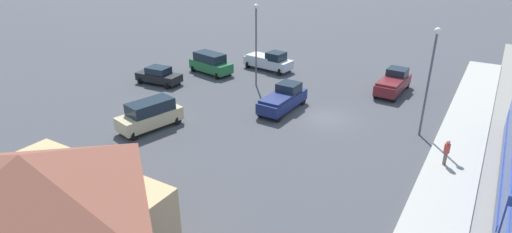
{
  "coord_description": "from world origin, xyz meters",
  "views": [
    {
      "loc": [
        -10.97,
        29.15,
        13.71
      ],
      "look_at": [
        3.8,
        4.62,
        1.0
      ],
      "focal_mm": 28.94,
      "sensor_mm": 36.0,
      "label": 1
    }
  ],
  "objects_px": {
    "suv_green": "(211,63)",
    "sedan_black": "(159,75)",
    "pickup_navy": "(283,99)",
    "light_pole_lot_center": "(256,36)",
    "suv_tan": "(150,114)",
    "station_building": "(34,215)",
    "pickup_silver": "(269,61)",
    "light_pole_near_platform": "(431,70)",
    "pickup_maroon": "(393,82)",
    "pedestrian_on_platform": "(447,151)"
  },
  "relations": [
    {
      "from": "suv_green",
      "to": "sedan_black",
      "type": "height_order",
      "value": "suv_green"
    },
    {
      "from": "pickup_navy",
      "to": "light_pole_lot_center",
      "type": "bearing_deg",
      "value": -38.78
    },
    {
      "from": "suv_tan",
      "to": "light_pole_lot_center",
      "type": "height_order",
      "value": "light_pole_lot_center"
    },
    {
      "from": "station_building",
      "to": "sedan_black",
      "type": "xyz_separation_m",
      "value": [
        13.36,
        -21.24,
        -2.23
      ]
    },
    {
      "from": "pickup_silver",
      "to": "sedan_black",
      "type": "xyz_separation_m",
      "value": [
        7.1,
        9.64,
        -0.15
      ]
    },
    {
      "from": "light_pole_near_platform",
      "to": "light_pole_lot_center",
      "type": "relative_size",
      "value": 1.02
    },
    {
      "from": "pickup_silver",
      "to": "suv_green",
      "type": "distance_m",
      "value": 6.38
    },
    {
      "from": "station_building",
      "to": "pickup_silver",
      "type": "distance_m",
      "value": 31.57
    },
    {
      "from": "station_building",
      "to": "pickup_silver",
      "type": "bearing_deg",
      "value": -78.54
    },
    {
      "from": "pickup_maroon",
      "to": "suv_tan",
      "type": "distance_m",
      "value": 22.3
    },
    {
      "from": "light_pole_near_platform",
      "to": "suv_green",
      "type": "bearing_deg",
      "value": -10.05
    },
    {
      "from": "suv_tan",
      "to": "light_pole_lot_center",
      "type": "relative_size",
      "value": 0.66
    },
    {
      "from": "pickup_navy",
      "to": "station_building",
      "type": "bearing_deg",
      "value": 89.23
    },
    {
      "from": "sedan_black",
      "to": "light_pole_near_platform",
      "type": "distance_m",
      "value": 24.95
    },
    {
      "from": "light_pole_lot_center",
      "to": "light_pole_near_platform",
      "type": "bearing_deg",
      "value": 168.82
    },
    {
      "from": "light_pole_lot_center",
      "to": "pickup_silver",
      "type": "bearing_deg",
      "value": -74.77
    },
    {
      "from": "pickup_silver",
      "to": "pickup_navy",
      "type": "bearing_deg",
      "value": 125.5
    },
    {
      "from": "suv_green",
      "to": "pickup_navy",
      "type": "bearing_deg",
      "value": 156.46
    },
    {
      "from": "pedestrian_on_platform",
      "to": "suv_green",
      "type": "relative_size",
      "value": 0.33
    },
    {
      "from": "pedestrian_on_platform",
      "to": "sedan_black",
      "type": "xyz_separation_m",
      "value": [
        26.85,
        -2.76,
        -0.4
      ]
    },
    {
      "from": "sedan_black",
      "to": "station_building",
      "type": "bearing_deg",
      "value": 122.17
    },
    {
      "from": "pedestrian_on_platform",
      "to": "suv_tan",
      "type": "height_order",
      "value": "suv_tan"
    },
    {
      "from": "pickup_navy",
      "to": "sedan_black",
      "type": "xyz_separation_m",
      "value": [
        13.65,
        0.46,
        -0.15
      ]
    },
    {
      "from": "suv_tan",
      "to": "pickup_silver",
      "type": "bearing_deg",
      "value": -91.52
    },
    {
      "from": "pedestrian_on_platform",
      "to": "pickup_silver",
      "type": "distance_m",
      "value": 23.32
    },
    {
      "from": "pickup_silver",
      "to": "suv_tan",
      "type": "distance_m",
      "value": 17.62
    },
    {
      "from": "suv_tan",
      "to": "sedan_black",
      "type": "distance_m",
      "value": 10.38
    },
    {
      "from": "pedestrian_on_platform",
      "to": "pickup_maroon",
      "type": "relative_size",
      "value": 0.31
    },
    {
      "from": "pickup_maroon",
      "to": "sedan_black",
      "type": "bearing_deg",
      "value": 24.74
    },
    {
      "from": "station_building",
      "to": "light_pole_near_platform",
      "type": "xyz_separation_m",
      "value": [
        -11.2,
        -22.68,
        1.9
      ]
    },
    {
      "from": "pedestrian_on_platform",
      "to": "light_pole_near_platform",
      "type": "distance_m",
      "value": 6.06
    },
    {
      "from": "pedestrian_on_platform",
      "to": "pickup_silver",
      "type": "height_order",
      "value": "pickup_silver"
    },
    {
      "from": "station_building",
      "to": "light_pole_lot_center",
      "type": "height_order",
      "value": "light_pole_lot_center"
    },
    {
      "from": "pickup_silver",
      "to": "sedan_black",
      "type": "bearing_deg",
      "value": 53.61
    },
    {
      "from": "suv_tan",
      "to": "sedan_black",
      "type": "xyz_separation_m",
      "value": [
        6.64,
        -7.98,
        -0.27
      ]
    },
    {
      "from": "light_pole_near_platform",
      "to": "light_pole_lot_center",
      "type": "bearing_deg",
      "value": -11.18
    },
    {
      "from": "suv_tan",
      "to": "light_pole_lot_center",
      "type": "xyz_separation_m",
      "value": [
        -1.83,
        -12.6,
        3.79
      ]
    },
    {
      "from": "pickup_navy",
      "to": "suv_green",
      "type": "xyz_separation_m",
      "value": [
        11.29,
        -4.92,
        0.12
      ]
    },
    {
      "from": "pickup_maroon",
      "to": "pickup_silver",
      "type": "height_order",
      "value": "same"
    },
    {
      "from": "pickup_silver",
      "to": "sedan_black",
      "type": "relative_size",
      "value": 1.2
    },
    {
      "from": "suv_tan",
      "to": "suv_green",
      "type": "bearing_deg",
      "value": -72.23
    },
    {
      "from": "pickup_navy",
      "to": "light_pole_lot_center",
      "type": "height_order",
      "value": "light_pole_lot_center"
    },
    {
      "from": "light_pole_lot_center",
      "to": "suv_tan",
      "type": "bearing_deg",
      "value": 81.72
    },
    {
      "from": "suv_green",
      "to": "sedan_black",
      "type": "xyz_separation_m",
      "value": [
        2.36,
        5.37,
        -0.27
      ]
    },
    {
      "from": "light_pole_lot_center",
      "to": "suv_green",
      "type": "bearing_deg",
      "value": -7.04
    },
    {
      "from": "suv_green",
      "to": "light_pole_lot_center",
      "type": "distance_m",
      "value": 7.23
    },
    {
      "from": "station_building",
      "to": "sedan_black",
      "type": "bearing_deg",
      "value": -57.83
    },
    {
      "from": "sedan_black",
      "to": "light_pole_near_platform",
      "type": "height_order",
      "value": "light_pole_near_platform"
    },
    {
      "from": "pedestrian_on_platform",
      "to": "pickup_maroon",
      "type": "bearing_deg",
      "value": -62.68
    },
    {
      "from": "sedan_black",
      "to": "light_pole_near_platform",
      "type": "bearing_deg",
      "value": -176.65
    }
  ]
}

